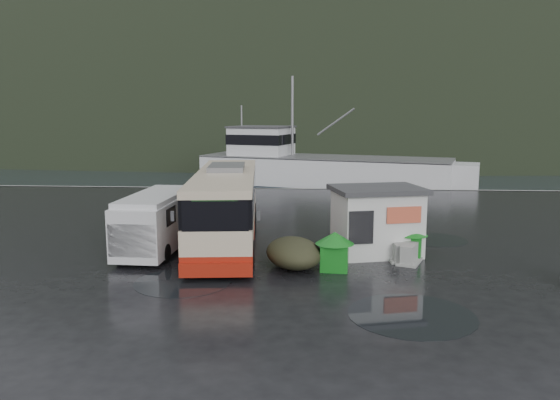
# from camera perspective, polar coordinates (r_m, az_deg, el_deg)

# --- Properties ---
(ground) EXTENTS (160.00, 160.00, 0.00)m
(ground) POSITION_cam_1_polar(r_m,az_deg,el_deg) (22.52, -3.51, -5.96)
(ground) COLOR black
(ground) RESTS_ON ground
(harbor_water) EXTENTS (300.00, 180.00, 0.02)m
(harbor_water) POSITION_cam_1_polar(r_m,az_deg,el_deg) (131.71, 2.63, 6.72)
(harbor_water) COLOR black
(harbor_water) RESTS_ON ground
(quay_edge) EXTENTS (160.00, 0.60, 1.50)m
(quay_edge) POSITION_cam_1_polar(r_m,az_deg,el_deg) (42.06, -0.04, 1.21)
(quay_edge) COLOR #999993
(quay_edge) RESTS_ON ground
(headland) EXTENTS (780.00, 540.00, 570.00)m
(headland) POSITION_cam_1_polar(r_m,az_deg,el_deg) (271.70, 5.41, 8.02)
(headland) COLOR black
(headland) RESTS_ON ground
(coach_bus) EXTENTS (4.30, 12.48, 3.46)m
(coach_bus) POSITION_cam_1_polar(r_m,az_deg,el_deg) (25.20, -5.60, -4.33)
(coach_bus) COLOR beige
(coach_bus) RESTS_ON ground
(white_van) EXTENTS (2.29, 6.05, 2.50)m
(white_van) POSITION_cam_1_polar(r_m,az_deg,el_deg) (24.05, -12.60, -5.18)
(white_van) COLOR silver
(white_van) RESTS_ON ground
(waste_bin_left) EXTENTS (1.14, 1.14, 1.46)m
(waste_bin_left) POSITION_cam_1_polar(r_m,az_deg,el_deg) (20.83, 5.69, -7.26)
(waste_bin_left) COLOR #14741B
(waste_bin_left) RESTS_ON ground
(waste_bin_right) EXTENTS (1.23, 1.23, 1.34)m
(waste_bin_right) POSITION_cam_1_polar(r_m,az_deg,el_deg) (23.08, 13.47, -5.82)
(waste_bin_right) COLOR #14741B
(waste_bin_right) RESTS_ON ground
(dome_tent) EXTENTS (2.84, 3.37, 1.13)m
(dome_tent) POSITION_cam_1_polar(r_m,az_deg,el_deg) (21.05, 1.44, -7.03)
(dome_tent) COLOR #2E2F1C
(dome_tent) RESTS_ON ground
(ticket_kiosk) EXTENTS (4.19, 3.56, 2.83)m
(ticket_kiosk) POSITION_cam_1_polar(r_m,az_deg,el_deg) (23.33, 9.97, -5.54)
(ticket_kiosk) COLOR silver
(ticket_kiosk) RESTS_ON ground
(jersey_barrier_a) EXTENTS (0.87, 1.57, 0.76)m
(jersey_barrier_a) POSITION_cam_1_polar(r_m,az_deg,el_deg) (22.60, 12.13, -6.10)
(jersey_barrier_a) COLOR #999993
(jersey_barrier_a) RESTS_ON ground
(jersey_barrier_b) EXTENTS (1.30, 1.74, 0.78)m
(jersey_barrier_b) POSITION_cam_1_polar(r_m,az_deg,el_deg) (22.30, 13.40, -6.35)
(jersey_barrier_b) COLOR #999993
(jersey_barrier_b) RESTS_ON ground
(fishing_trawler) EXTENTS (26.40, 12.94, 10.35)m
(fishing_trawler) POSITION_cam_1_polar(r_m,az_deg,el_deg) (48.57, 4.60, 2.27)
(fishing_trawler) COLOR silver
(fishing_trawler) RESTS_ON ground
(puddles) EXTENTS (17.93, 14.71, 0.01)m
(puddles) POSITION_cam_1_polar(r_m,az_deg,el_deg) (19.01, 2.73, -8.84)
(puddles) COLOR black
(puddles) RESTS_ON ground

